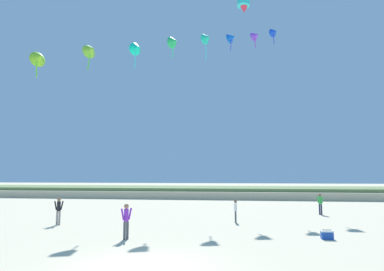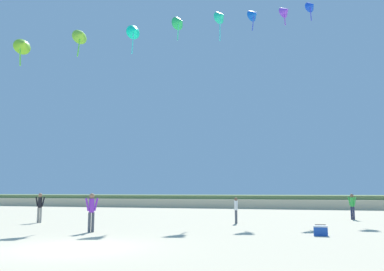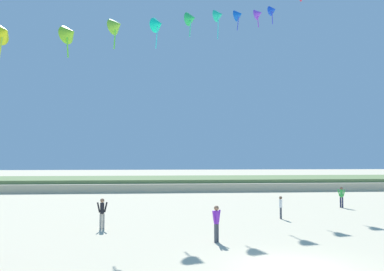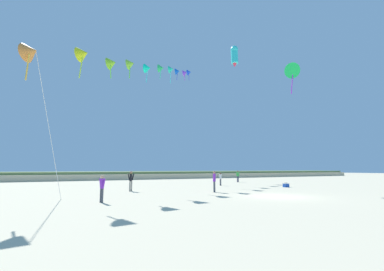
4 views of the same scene
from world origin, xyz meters
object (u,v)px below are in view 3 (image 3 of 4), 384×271
at_px(person_mid_center, 102,211).
at_px(person_far_right, 216,221).
at_px(person_far_left, 281,206).
at_px(person_near_left, 341,196).

height_order(person_mid_center, person_far_right, person_far_right).
bearing_deg(person_far_right, person_mid_center, 145.20).
height_order(person_far_left, person_far_right, person_far_right).
relative_size(person_far_left, person_far_right, 0.85).
height_order(person_mid_center, person_far_left, person_mid_center).
bearing_deg(person_mid_center, person_near_left, 24.65).
bearing_deg(person_far_right, person_near_left, 45.77).
distance_m(person_mid_center, person_far_right, 7.22).
bearing_deg(person_near_left, person_mid_center, -155.35).
height_order(person_near_left, person_far_right, person_far_right).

